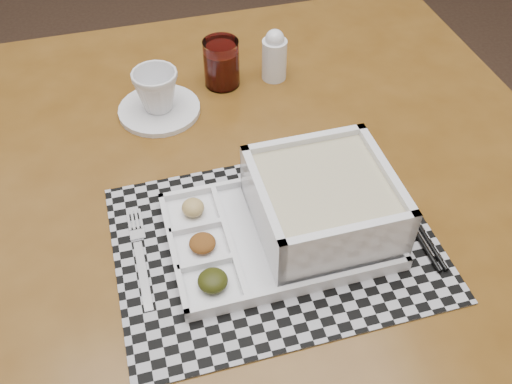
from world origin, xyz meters
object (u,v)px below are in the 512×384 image
serving_tray (312,210)px  juice_glass (222,65)px  dining_table (252,218)px  creamer_bottle (274,56)px  cup (156,90)px

serving_tray → juice_glass: bearing=99.4°
dining_table → creamer_bottle: (0.10, 0.28, 0.13)m
serving_tray → cup: serving_tray is taller
cup → juice_glass: size_ratio=0.89×
dining_table → cup: size_ratio=14.09×
dining_table → cup: 0.29m
dining_table → creamer_bottle: 0.33m
dining_table → serving_tray: (0.07, -0.11, 0.13)m
serving_tray → cup: bearing=120.4°
serving_tray → creamer_bottle: size_ratio=3.23×
juice_glass → serving_tray: bearing=-80.6°
dining_table → creamer_bottle: bearing=69.9°
serving_tray → cup: (-0.19, 0.33, 0.01)m
juice_glass → creamer_bottle: bearing=-0.5°
serving_tray → creamer_bottle: bearing=84.5°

